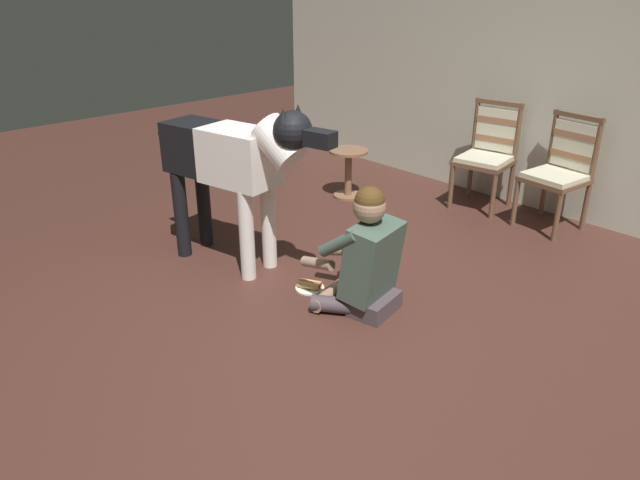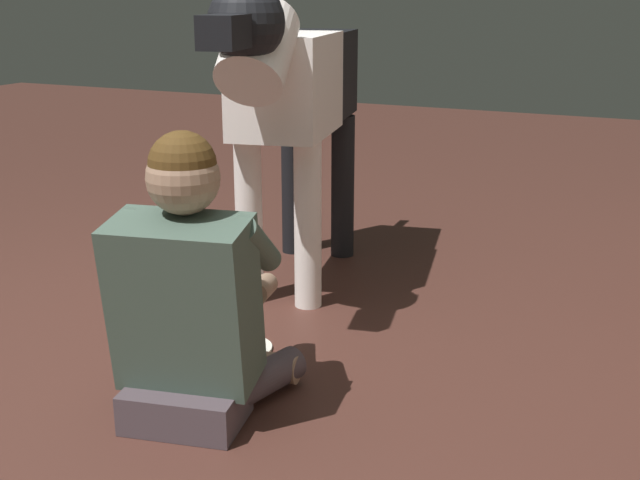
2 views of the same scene
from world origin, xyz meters
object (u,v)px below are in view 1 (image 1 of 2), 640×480
at_px(dining_chair_left_of_pair, 489,150).
at_px(large_dog, 233,161).
at_px(round_side_table, 348,169).
at_px(hot_dog_on_plate, 310,286).
at_px(person_sitting_on_floor, 365,260).
at_px(dining_chair_right_of_pair, 562,167).

height_order(dining_chair_left_of_pair, large_dog, large_dog).
bearing_deg(round_side_table, large_dog, -73.93).
relative_size(hot_dog_on_plate, round_side_table, 0.43).
bearing_deg(dining_chair_left_of_pair, round_side_table, -142.10).
height_order(dining_chair_left_of_pair, person_sitting_on_floor, dining_chair_left_of_pair).
relative_size(large_dog, round_side_table, 3.36).
relative_size(person_sitting_on_floor, round_side_table, 1.79).
relative_size(dining_chair_left_of_pair, dining_chair_right_of_pair, 1.00).
height_order(dining_chair_right_of_pair, person_sitting_on_floor, dining_chair_right_of_pair).
bearing_deg(large_dog, dining_chair_right_of_pair, 63.03).
distance_m(dining_chair_left_of_pair, person_sitting_on_floor, 2.35).
xyz_separation_m(dining_chair_left_of_pair, person_sitting_on_floor, (0.55, -2.28, -0.19)).
xyz_separation_m(dining_chair_left_of_pair, round_side_table, (-1.04, -0.81, -0.26)).
distance_m(dining_chair_left_of_pair, large_dog, 2.58).
relative_size(dining_chair_left_of_pair, hot_dog_on_plate, 4.70).
height_order(dining_chair_right_of_pair, hot_dog_on_plate, dining_chair_right_of_pair).
relative_size(dining_chair_right_of_pair, round_side_table, 2.03).
bearing_deg(round_side_table, dining_chair_left_of_pair, 37.90).
xyz_separation_m(person_sitting_on_floor, large_dog, (-1.10, -0.22, 0.48)).
distance_m(person_sitting_on_floor, round_side_table, 2.17).
height_order(large_dog, round_side_table, large_dog).
relative_size(large_dog, hot_dog_on_plate, 7.78).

